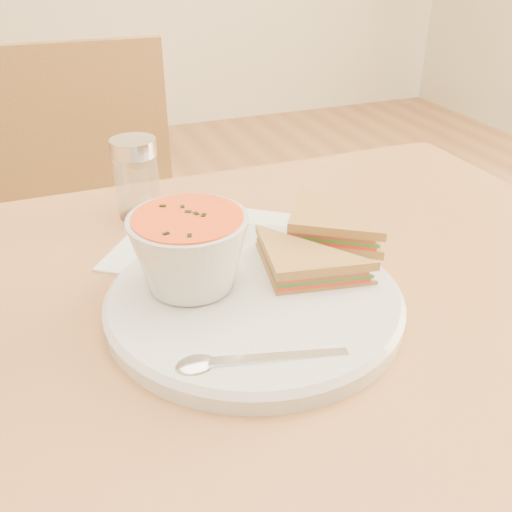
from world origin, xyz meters
name	(u,v)px	position (x,y,z in m)	size (l,w,h in m)	color
dining_table	(243,512)	(0.00, 0.00, 0.38)	(1.00, 0.70, 0.75)	#995F2F
chair_far	(103,267)	(-0.09, 0.64, 0.45)	(0.40, 0.40, 0.89)	brown
plate	(254,301)	(0.01, -0.03, 0.76)	(0.31, 0.31, 0.02)	silver
soup_bowl	(190,255)	(-0.05, 0.00, 0.81)	(0.12, 0.12, 0.08)	silver
sandwich_half_a	(276,287)	(0.02, -0.05, 0.78)	(0.11, 0.11, 0.03)	#B98841
sandwich_half_b	(287,237)	(0.07, 0.02, 0.80)	(0.11, 0.11, 0.03)	#B98841
spoon	(257,360)	(-0.03, -0.13, 0.77)	(0.18, 0.04, 0.01)	silver
paper_menu	(235,245)	(0.03, 0.10, 0.75)	(0.28, 0.21, 0.00)	white
condiment_shaker	(137,178)	(-0.06, 0.24, 0.80)	(0.06, 0.06, 0.11)	silver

